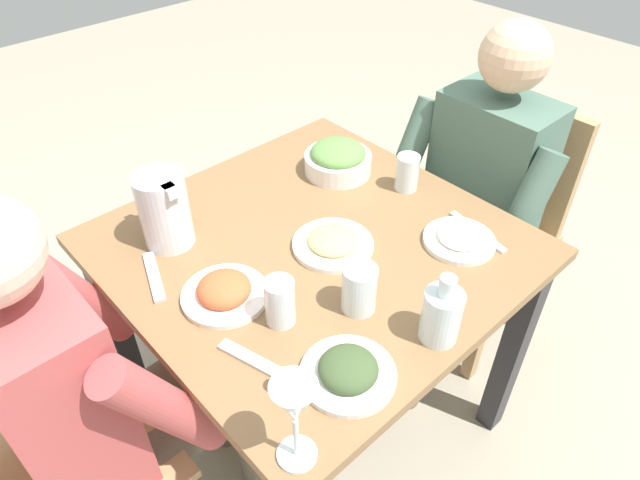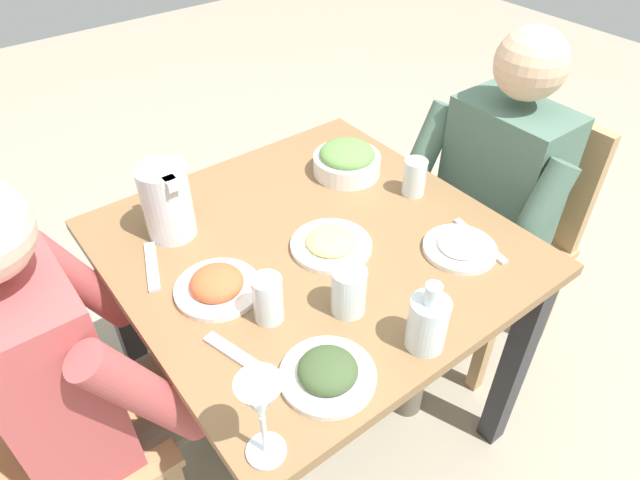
% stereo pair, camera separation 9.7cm
% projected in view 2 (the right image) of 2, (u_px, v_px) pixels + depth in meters
% --- Properties ---
extents(ground_plane, '(8.00, 8.00, 0.00)m').
position_uv_depth(ground_plane, '(314.00, 412.00, 1.86)').
color(ground_plane, '#9E937F').
extents(dining_table, '(0.91, 0.91, 0.74)m').
position_uv_depth(dining_table, '(313.00, 278.00, 1.46)').
color(dining_table, olive).
rests_on(dining_table, ground_plane).
extents(chair_near, '(0.40, 0.40, 0.86)m').
position_uv_depth(chair_near, '(510.00, 224.00, 1.85)').
color(chair_near, tan).
rests_on(chair_near, ground_plane).
extents(chair_far, '(0.40, 0.40, 0.86)m').
position_uv_depth(chair_far, '(22.00, 455.00, 1.22)').
color(chair_far, tan).
rests_on(chair_far, ground_plane).
extents(diner_near, '(0.48, 0.53, 1.16)m').
position_uv_depth(diner_near, '(477.00, 211.00, 1.66)').
color(diner_near, '#4C6B5B').
rests_on(diner_near, ground_plane).
extents(diner_far, '(0.48, 0.53, 1.16)m').
position_uv_depth(diner_far, '(96.00, 368.00, 1.23)').
color(diner_far, '#B24C4C').
rests_on(diner_far, ground_plane).
extents(water_pitcher, '(0.16, 0.12, 0.19)m').
position_uv_depth(water_pitcher, '(167.00, 201.00, 1.34)').
color(water_pitcher, silver).
rests_on(water_pitcher, dining_table).
extents(salad_bowl, '(0.19, 0.19, 0.09)m').
position_uv_depth(salad_bowl, '(347.00, 160.00, 1.59)').
color(salad_bowl, white).
rests_on(salad_bowl, dining_table).
extents(plate_fries, '(0.20, 0.20, 0.04)m').
position_uv_depth(plate_fries, '(331.00, 243.00, 1.35)').
color(plate_fries, white).
rests_on(plate_fries, dining_table).
extents(plate_rice_curry, '(0.19, 0.19, 0.06)m').
position_uv_depth(plate_rice_curry, '(217.00, 285.00, 1.23)').
color(plate_rice_curry, white).
rests_on(plate_rice_curry, dining_table).
extents(plate_yoghurt, '(0.18, 0.18, 0.04)m').
position_uv_depth(plate_yoghurt, '(460.00, 247.00, 1.34)').
color(plate_yoghurt, white).
rests_on(plate_yoghurt, dining_table).
extents(plate_dolmas, '(0.19, 0.19, 0.05)m').
position_uv_depth(plate_dolmas, '(328.00, 372.00, 1.06)').
color(plate_dolmas, white).
rests_on(plate_dolmas, dining_table).
extents(water_glass_by_pitcher, '(0.08, 0.08, 0.11)m').
position_uv_depth(water_glass_by_pitcher, '(349.00, 291.00, 1.17)').
color(water_glass_by_pitcher, silver).
rests_on(water_glass_by_pitcher, dining_table).
extents(water_glass_near_right, '(0.06, 0.06, 0.11)m').
position_uv_depth(water_glass_near_right, '(268.00, 299.00, 1.15)').
color(water_glass_near_right, silver).
rests_on(water_glass_near_right, dining_table).
extents(water_glass_far_right, '(0.06, 0.06, 0.10)m').
position_uv_depth(water_glass_far_right, '(415.00, 177.00, 1.50)').
color(water_glass_far_right, silver).
rests_on(water_glass_far_right, dining_table).
extents(wine_glass, '(0.08, 0.08, 0.20)m').
position_uv_depth(wine_glass, '(261.00, 404.00, 0.86)').
color(wine_glass, silver).
rests_on(wine_glass, dining_table).
extents(oil_carafe, '(0.08, 0.08, 0.16)m').
position_uv_depth(oil_carafe, '(427.00, 325.00, 1.10)').
color(oil_carafe, silver).
rests_on(oil_carafe, dining_table).
extents(salt_shaker, '(0.03, 0.03, 0.05)m').
position_uv_depth(salt_shaker, '(262.00, 379.00, 1.03)').
color(salt_shaker, white).
rests_on(salt_shaker, dining_table).
extents(fork_near, '(0.17, 0.08, 0.01)m').
position_uv_depth(fork_near, '(152.00, 266.00, 1.30)').
color(fork_near, silver).
rests_on(fork_near, dining_table).
extents(knife_near, '(0.19, 0.05, 0.01)m').
position_uv_depth(knife_near, '(480.00, 241.00, 1.37)').
color(knife_near, silver).
rests_on(knife_near, dining_table).
extents(fork_far, '(0.17, 0.07, 0.01)m').
position_uv_depth(fork_far, '(238.00, 356.00, 1.10)').
color(fork_far, silver).
rests_on(fork_far, dining_table).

